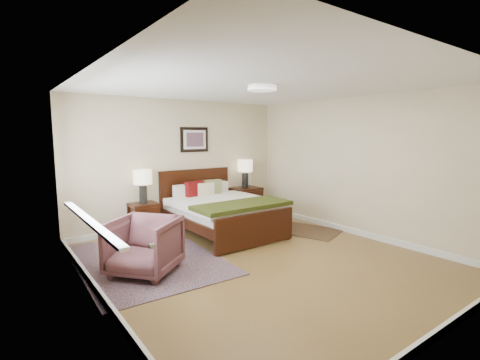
{
  "coord_description": "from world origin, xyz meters",
  "views": [
    {
      "loc": [
        -3.15,
        -3.77,
        1.82
      ],
      "look_at": [
        0.34,
        0.98,
        1.05
      ],
      "focal_mm": 26.0,
      "sensor_mm": 36.0,
      "label": 1
    }
  ],
  "objects_px": {
    "nightstand_right": "(245,199)",
    "armchair": "(144,246)",
    "lamp_right": "(245,168)",
    "nightstand_left": "(144,210)",
    "rug_persian": "(147,259)",
    "bed": "(221,206)",
    "lamp_left": "(143,180)"
  },
  "relations": [
    {
      "from": "nightstand_right",
      "to": "lamp_left",
      "type": "bearing_deg",
      "value": 179.65
    },
    {
      "from": "bed",
      "to": "armchair",
      "type": "xyz_separation_m",
      "value": [
        -1.85,
        -0.98,
        -0.13
      ]
    },
    {
      "from": "nightstand_right",
      "to": "rug_persian",
      "type": "relative_size",
      "value": 0.25
    },
    {
      "from": "bed",
      "to": "rug_persian",
      "type": "bearing_deg",
      "value": -163.23
    },
    {
      "from": "lamp_left",
      "to": "rug_persian",
      "type": "xyz_separation_m",
      "value": [
        -0.46,
        -1.27,
        -1.0
      ]
    },
    {
      "from": "rug_persian",
      "to": "nightstand_right",
      "type": "bearing_deg",
      "value": 26.1
    },
    {
      "from": "nightstand_left",
      "to": "bed",
      "type": "bearing_deg",
      "value": -32.59
    },
    {
      "from": "bed",
      "to": "nightstand_right",
      "type": "distance_m",
      "value": 1.37
    },
    {
      "from": "lamp_right",
      "to": "rug_persian",
      "type": "distance_m",
      "value": 3.24
    },
    {
      "from": "lamp_left",
      "to": "lamp_right",
      "type": "bearing_deg",
      "value": 0.0
    },
    {
      "from": "lamp_right",
      "to": "rug_persian",
      "type": "xyz_separation_m",
      "value": [
        -2.78,
        -1.27,
        -1.08
      ]
    },
    {
      "from": "bed",
      "to": "rug_persian",
      "type": "xyz_separation_m",
      "value": [
        -1.64,
        -0.49,
        -0.5
      ]
    },
    {
      "from": "nightstand_left",
      "to": "rug_persian",
      "type": "relative_size",
      "value": 0.22
    },
    {
      "from": "bed",
      "to": "lamp_right",
      "type": "bearing_deg",
      "value": 34.3
    },
    {
      "from": "nightstand_right",
      "to": "lamp_right",
      "type": "distance_m",
      "value": 0.69
    },
    {
      "from": "nightstand_left",
      "to": "lamp_left",
      "type": "relative_size",
      "value": 0.95
    },
    {
      "from": "rug_persian",
      "to": "lamp_left",
      "type": "bearing_deg",
      "value": 71.87
    },
    {
      "from": "lamp_right",
      "to": "nightstand_left",
      "type": "bearing_deg",
      "value": -179.49
    },
    {
      "from": "nightstand_left",
      "to": "nightstand_right",
      "type": "xyz_separation_m",
      "value": [
        2.32,
        0.01,
        -0.06
      ]
    },
    {
      "from": "bed",
      "to": "lamp_left",
      "type": "height_order",
      "value": "lamp_left"
    },
    {
      "from": "nightstand_left",
      "to": "rug_persian",
      "type": "distance_m",
      "value": 1.41
    },
    {
      "from": "nightstand_left",
      "to": "armchair",
      "type": "xyz_separation_m",
      "value": [
        -0.67,
        -1.74,
        -0.08
      ]
    },
    {
      "from": "nightstand_right",
      "to": "rug_persian",
      "type": "xyz_separation_m",
      "value": [
        -2.78,
        -1.26,
        -0.39
      ]
    },
    {
      "from": "lamp_left",
      "to": "rug_persian",
      "type": "distance_m",
      "value": 1.68
    },
    {
      "from": "nightstand_right",
      "to": "armchair",
      "type": "height_order",
      "value": "armchair"
    },
    {
      "from": "bed",
      "to": "lamp_right",
      "type": "height_order",
      "value": "lamp_right"
    },
    {
      "from": "lamp_left",
      "to": "armchair",
      "type": "height_order",
      "value": "lamp_left"
    },
    {
      "from": "nightstand_left",
      "to": "nightstand_right",
      "type": "relative_size",
      "value": 0.87
    },
    {
      "from": "nightstand_right",
      "to": "armchair",
      "type": "relative_size",
      "value": 0.81
    },
    {
      "from": "nightstand_right",
      "to": "armchair",
      "type": "bearing_deg",
      "value": -149.74
    },
    {
      "from": "nightstand_right",
      "to": "bed",
      "type": "bearing_deg",
      "value": -146.19
    },
    {
      "from": "nightstand_right",
      "to": "lamp_left",
      "type": "distance_m",
      "value": 2.4
    }
  ]
}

